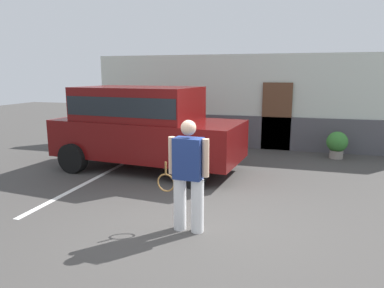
{
  "coord_description": "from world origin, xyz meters",
  "views": [
    {
      "loc": [
        1.44,
        -5.13,
        2.37
      ],
      "look_at": [
        -0.43,
        1.2,
        1.05
      ],
      "focal_mm": 33.09,
      "sensor_mm": 36.0,
      "label": 1
    }
  ],
  "objects": [
    {
      "name": "parked_suv",
      "position": [
        -2.15,
        2.84,
        1.15
      ],
      "size": [
        4.76,
        2.52,
        2.05
      ],
      "rotation": [
        0.0,
        0.0,
        -0.1
      ],
      "color": "#590C0C",
      "rests_on": "ground_plane"
    },
    {
      "name": "house_frontage",
      "position": [
        0.01,
        6.33,
        1.39
      ],
      "size": [
        10.51,
        0.4,
        2.97
      ],
      "color": "silver",
      "rests_on": "ground_plane"
    },
    {
      "name": "ground_plane",
      "position": [
        0.0,
        0.0,
        0.0
      ],
      "size": [
        40.0,
        40.0,
        0.0
      ],
      "primitive_type": "plane",
      "color": "#423F3D"
    },
    {
      "name": "potted_plant_by_porch",
      "position": [
        2.6,
        5.43,
        0.43
      ],
      "size": [
        0.58,
        0.58,
        0.77
      ],
      "color": "gray",
      "rests_on": "ground_plane"
    },
    {
      "name": "parking_stripe_0",
      "position": [
        -2.91,
        1.5,
        0.0
      ],
      "size": [
        0.12,
        4.4,
        0.01
      ],
      "primitive_type": "cube",
      "color": "silver",
      "rests_on": "ground_plane"
    },
    {
      "name": "tennis_player_man",
      "position": [
        -0.05,
        -0.27,
        0.88
      ],
      "size": [
        0.89,
        0.29,
        1.71
      ],
      "rotation": [
        0.0,
        0.0,
        3.09
      ],
      "color": "white",
      "rests_on": "ground_plane"
    }
  ]
}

